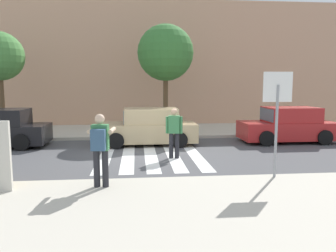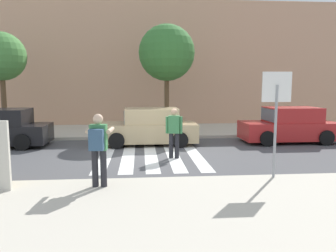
% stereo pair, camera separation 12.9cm
% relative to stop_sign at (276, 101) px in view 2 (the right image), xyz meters
% --- Properties ---
extents(ground_plane, '(120.00, 120.00, 0.00)m').
position_rel_stop_sign_xyz_m(ground_plane, '(-3.08, 3.42, -2.12)').
color(ground_plane, '#4C4C4F').
extents(sidewalk_near, '(60.00, 6.00, 0.14)m').
position_rel_stop_sign_xyz_m(sidewalk_near, '(-3.08, -2.78, -2.05)').
color(sidewalk_near, beige).
rests_on(sidewalk_near, ground).
extents(sidewalk_far, '(60.00, 4.80, 0.14)m').
position_rel_stop_sign_xyz_m(sidewalk_far, '(-3.08, 9.42, -2.05)').
color(sidewalk_far, beige).
rests_on(sidewalk_far, ground).
extents(building_facade_far, '(56.00, 4.00, 7.54)m').
position_rel_stop_sign_xyz_m(building_facade_far, '(-3.08, 13.82, 1.65)').
color(building_facade_far, tan).
rests_on(building_facade_far, ground).
extents(crosswalk_stripe_0, '(0.44, 5.20, 0.01)m').
position_rel_stop_sign_xyz_m(crosswalk_stripe_0, '(-4.68, 3.62, -2.12)').
color(crosswalk_stripe_0, silver).
rests_on(crosswalk_stripe_0, ground).
extents(crosswalk_stripe_1, '(0.44, 5.20, 0.01)m').
position_rel_stop_sign_xyz_m(crosswalk_stripe_1, '(-3.88, 3.62, -2.12)').
color(crosswalk_stripe_1, silver).
rests_on(crosswalk_stripe_1, ground).
extents(crosswalk_stripe_2, '(0.44, 5.20, 0.01)m').
position_rel_stop_sign_xyz_m(crosswalk_stripe_2, '(-3.08, 3.62, -2.12)').
color(crosswalk_stripe_2, silver).
rests_on(crosswalk_stripe_2, ground).
extents(crosswalk_stripe_3, '(0.44, 5.20, 0.01)m').
position_rel_stop_sign_xyz_m(crosswalk_stripe_3, '(-2.28, 3.62, -2.12)').
color(crosswalk_stripe_3, silver).
rests_on(crosswalk_stripe_3, ground).
extents(crosswalk_stripe_4, '(0.44, 5.20, 0.01)m').
position_rel_stop_sign_xyz_m(crosswalk_stripe_4, '(-1.48, 3.62, -2.12)').
color(crosswalk_stripe_4, silver).
rests_on(crosswalk_stripe_4, ground).
extents(stop_sign, '(0.76, 0.08, 2.72)m').
position_rel_stop_sign_xyz_m(stop_sign, '(0.00, 0.00, 0.00)').
color(stop_sign, gray).
rests_on(stop_sign, sidewalk_near).
extents(photographer_with_backpack, '(0.63, 0.88, 1.72)m').
position_rel_stop_sign_xyz_m(photographer_with_backpack, '(-4.42, -0.46, -0.96)').
color(photographer_with_backpack, '#232328').
rests_on(photographer_with_backpack, sidewalk_near).
extents(pedestrian_crossing, '(0.57, 0.31, 1.72)m').
position_rel_stop_sign_xyz_m(pedestrian_crossing, '(-2.30, 3.00, -1.15)').
color(pedestrian_crossing, '#232328').
rests_on(pedestrian_crossing, ground).
extents(parked_car_tan, '(4.10, 1.92, 1.55)m').
position_rel_stop_sign_xyz_m(parked_car_tan, '(-3.08, 5.72, -1.40)').
color(parked_car_tan, tan).
rests_on(parked_car_tan, ground).
extents(parked_car_red, '(4.10, 1.92, 1.55)m').
position_rel_stop_sign_xyz_m(parked_car_red, '(3.09, 5.72, -1.40)').
color(parked_car_red, red).
rests_on(parked_car_red, ground).
extents(street_tree_west, '(2.29, 2.29, 4.87)m').
position_rel_stop_sign_xyz_m(street_tree_west, '(-9.98, 8.32, 1.71)').
color(street_tree_west, brown).
rests_on(street_tree_west, sidewalk_far).
extents(street_tree_center, '(2.80, 2.80, 5.37)m').
position_rel_stop_sign_xyz_m(street_tree_center, '(-2.10, 8.52, 1.97)').
color(street_tree_center, brown).
rests_on(street_tree_center, sidewalk_far).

